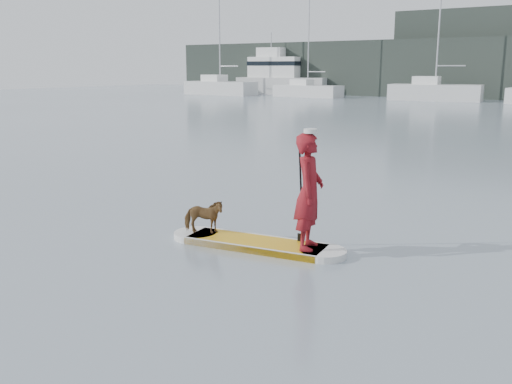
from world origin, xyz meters
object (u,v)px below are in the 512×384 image
Objects in this scene: dog at (203,216)px; sailboat_c at (434,91)px; sailboat_a at (220,87)px; sailboat_b at (307,90)px; paddleboard at (256,244)px; motor_yacht_b at (280,77)px; paddler at (309,192)px.

dog is 48.40m from sailboat_c.
sailboat_a is 10.97m from sailboat_b.
paddleboard is 0.27× the size of sailboat_c.
motor_yacht_b reaches higher than dog.
sailboat_c is (24.26, 1.94, 0.00)m from sailboat_a.
paddleboard is 4.35× the size of dog.
sailboat_b is at bearing -43.86° from motor_yacht_b.
paddler is 2.60× the size of dog.
motor_yacht_b reaches higher than paddler.
sailboat_a reaches higher than paddleboard.
dog is 0.07× the size of motor_yacht_b.
motor_yacht_b is (-31.61, 50.34, 0.90)m from paddler.
dog is at bearing -50.59° from sailboat_a.
sailboat_b is (-25.60, 46.19, -0.31)m from paddler.
sailboat_c is at bearing 94.80° from paddleboard.
sailboat_b reaches higher than paddler.
paddler is 57.99m from sailboat_a.
paddler is 0.17× the size of motor_yacht_b.
sailboat_a is 1.15× the size of motor_yacht_b.
dog is at bearing -68.91° from motor_yacht_b.
sailboat_a reaches higher than sailboat_c.
paddler is 59.45m from motor_yacht_b.
sailboat_c reaches higher than paddler.
sailboat_c is 1.09× the size of motor_yacht_b.
sailboat_a is at bearing 177.73° from sailboat_c.
paddleboard is 48.48m from sailboat_c.
sailboat_c reaches higher than motor_yacht_b.
sailboat_b is 7.41m from motor_yacht_b.
dog is (-1.06, -0.16, 0.38)m from paddleboard.
dog is 56.98m from sailboat_a.
paddler is 0.16× the size of sailboat_c.
paddleboard is 59.09m from motor_yacht_b.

